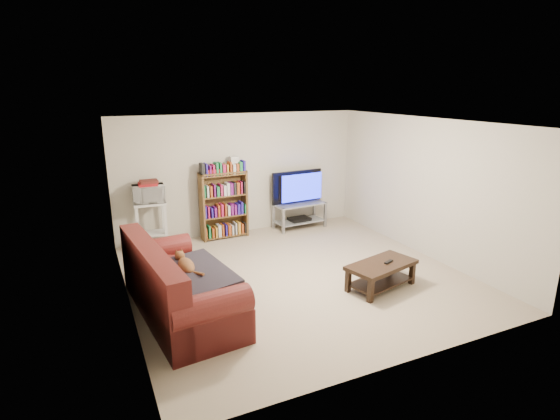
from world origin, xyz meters
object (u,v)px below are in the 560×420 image
coffee_table (381,271)px  bookshelf (224,204)px  sofa (175,290)px  tv_stand (299,211)px

coffee_table → bookshelf: bookshelf is taller
sofa → coffee_table: (2.94, -0.48, -0.07)m
sofa → coffee_table: sofa is taller
bookshelf → sofa: bearing=-121.8°
coffee_table → tv_stand: 3.08m
sofa → bookshelf: bookshelf is taller
coffee_table → tv_stand: size_ratio=1.06×
sofa → tv_stand: bearing=33.4°
sofa → tv_stand: (3.15, 2.59, 0.02)m
sofa → tv_stand: size_ratio=2.15×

